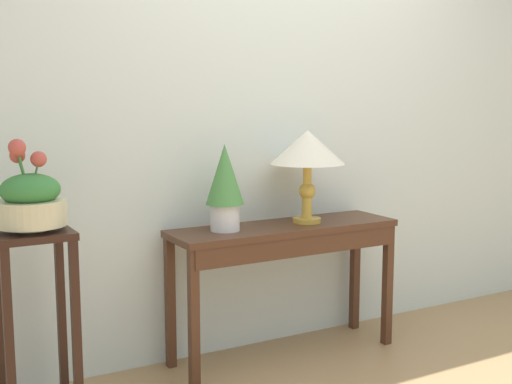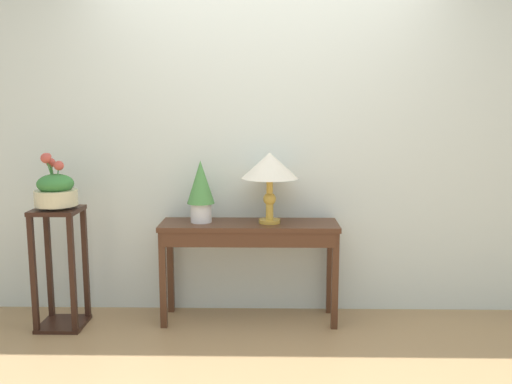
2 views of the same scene
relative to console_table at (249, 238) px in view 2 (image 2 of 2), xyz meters
name	(u,v)px [view 2 (image 2 of 2)]	position (x,y,z in m)	size (l,w,h in m)	color
back_wall_with_art	(263,125)	(0.10, 0.29, 0.78)	(9.00, 0.10, 2.80)	silver
console_table	(249,238)	(0.00, 0.00, 0.00)	(1.26, 0.36, 0.72)	#472819
table_lamp	(270,168)	(0.14, 0.02, 0.50)	(0.40, 0.40, 0.50)	gold
potted_plant_on_console	(201,188)	(-0.34, 0.04, 0.35)	(0.19, 0.19, 0.44)	silver
pedestal_stand_left	(60,268)	(-1.31, -0.12, -0.19)	(0.31, 0.31, 0.85)	black
planter_bowl_wide	(56,190)	(-1.31, -0.12, 0.36)	(0.29, 0.29, 0.38)	beige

